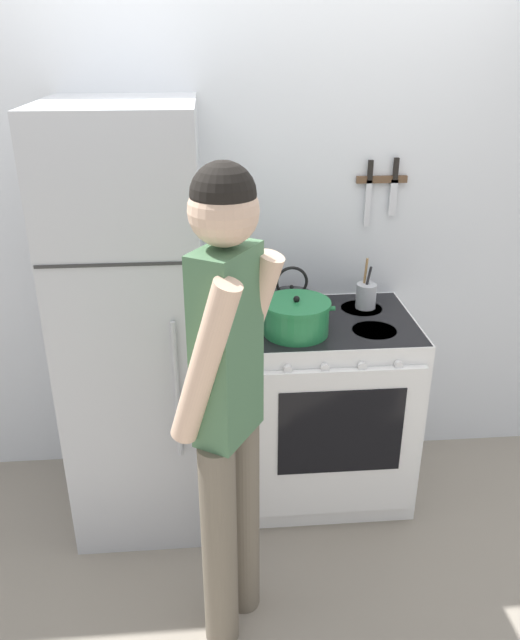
% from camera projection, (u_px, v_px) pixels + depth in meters
% --- Properties ---
extents(ground_plane, '(14.00, 14.00, 0.00)m').
position_uv_depth(ground_plane, '(259.00, 449.00, 3.49)').
color(ground_plane, gray).
extents(wall_back, '(10.00, 0.06, 2.55)m').
position_uv_depth(wall_back, '(259.00, 227.00, 2.99)').
color(wall_back, silver).
rests_on(wall_back, ground_plane).
extents(refrigerator, '(0.60, 0.74, 1.89)m').
position_uv_depth(refrigerator, '(136.00, 327.00, 2.74)').
color(refrigerator, '#B7BABF').
rests_on(refrigerator, ground_plane).
extents(stove_range, '(0.78, 0.66, 0.93)m').
position_uv_depth(stove_range, '(327.00, 407.00, 3.02)').
color(stove_range, white).
rests_on(stove_range, ground_plane).
extents(dutch_oven_pot, '(0.34, 0.30, 0.17)m').
position_uv_depth(dutch_oven_pot, '(296.00, 317.00, 2.70)').
color(dutch_oven_pot, '#237A42').
rests_on(dutch_oven_pot, stove_range).
extents(tea_kettle, '(0.25, 0.20, 0.22)m').
position_uv_depth(tea_kettle, '(292.00, 299.00, 2.93)').
color(tea_kettle, black).
rests_on(tea_kettle, stove_range).
extents(utensil_jar, '(0.10, 0.10, 0.24)m').
position_uv_depth(utensil_jar, '(366.00, 295.00, 2.96)').
color(utensil_jar, '#B7BABF').
rests_on(utensil_jar, stove_range).
extents(person, '(0.41, 0.44, 1.79)m').
position_uv_depth(person, '(228.00, 397.00, 2.06)').
color(person, '#6B6051').
rests_on(person, ground_plane).
extents(wall_knife_strip, '(0.24, 0.03, 0.32)m').
position_uv_depth(wall_knife_strip, '(382.00, 180.00, 2.90)').
color(wall_knife_strip, brown).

